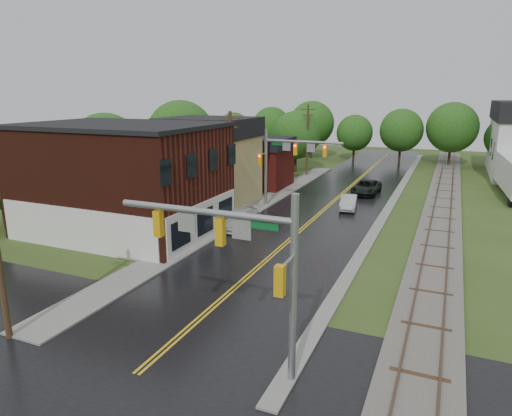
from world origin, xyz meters
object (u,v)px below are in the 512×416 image
Objects in this scene: brick_building at (123,179)px; suv_dark at (366,187)px; utility_pole_c at (307,139)px; traffic_signal_far at (288,155)px; pickup_white at (239,219)px; traffic_signal_near at (239,248)px; sedan_silver at (349,202)px; tree_left_a at (107,151)px; tree_left_b at (182,136)px; tree_left_c at (244,141)px; tree_left_e at (297,136)px; utility_pole_b at (231,163)px.

suv_dark is at bearing 54.44° from brick_building.
traffic_signal_far is at bearing -78.91° from utility_pole_c.
pickup_white is at bearing 29.47° from brick_building.
suv_dark is (-1.12, 33.74, -4.24)m from traffic_signal_near.
traffic_signal_near is (15.96, -13.00, 0.82)m from brick_building.
brick_building is 3.54× the size of sedan_silver.
traffic_signal_far is 0.85× the size of tree_left_a.
traffic_signal_near is 0.76× the size of tree_left_b.
tree_left_b reaches higher than suv_dark.
tree_left_c reaches higher than traffic_signal_far.
brick_building is 15.03m from traffic_signal_far.
brick_building is 1.75× the size of tree_left_e.
brick_building is at bearing -126.92° from traffic_signal_far.
tree_left_b reaches higher than tree_left_e.
traffic_signal_far is 17.33m from utility_pole_c.
tree_left_e reaches higher than traffic_signal_near.
tree_left_e is at bearing 137.16° from utility_pole_c.
sedan_silver is at bearing -90.67° from suv_dark.
traffic_signal_far is at bearing 80.44° from pickup_white.
traffic_signal_near is 22.49m from utility_pole_b.
traffic_signal_far is at bearing 105.52° from traffic_signal_near.
tree_left_e is at bearing 139.86° from suv_dark.
tree_left_a is 1.76× the size of pickup_white.
sedan_silver is (8.81, -15.42, -4.06)m from utility_pole_c.
suv_dark is (9.15, 13.74, -3.99)m from utility_pole_b.
utility_pole_b is 23.99m from tree_left_e.
pickup_white is at bearing -99.87° from traffic_signal_far.
tree_left_b is (-11.05, 9.90, 1.00)m from utility_pole_b.
tree_left_a is 1.06× the size of tree_left_e.
brick_building reaches higher than tree_left_e.
utility_pole_c reaches higher than tree_left_c.
traffic_signal_near is 0.82× the size of utility_pole_c.
brick_building is 29.56m from utility_pole_c.
sedan_silver is at bearing 17.00° from tree_left_a.
traffic_signal_far is 1.82× the size of sedan_silver.
tree_left_e is at bearing 114.38° from sedan_silver.
brick_building is 2.71× the size of suv_dark.
traffic_signal_near is 30.66m from tree_left_a.
utility_pole_c reaches higher than pickup_white.
tree_left_c is (-7.05, 17.90, -0.21)m from utility_pole_b.
tree_left_e is at bearing 50.19° from tree_left_c.
utility_pole_b is at bearing -150.93° from sedan_silver.
tree_left_e is (-2.05, 1.90, 0.09)m from utility_pole_c.
sedan_silver is at bearing 53.92° from pickup_white.
sedan_silver is 11.47m from pickup_white.
sedan_silver is (14.49, 13.58, -3.49)m from brick_building.
sedan_silver is (21.85, 6.68, -4.45)m from tree_left_a.
sedan_silver is (10.85, -17.32, -4.15)m from tree_left_e.
tree_left_a is 15.88m from pickup_white.
traffic_signal_far is (9.01, 12.00, 0.82)m from brick_building.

